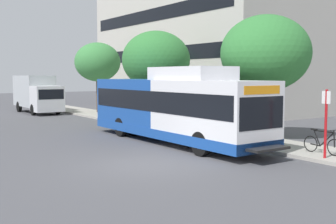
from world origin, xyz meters
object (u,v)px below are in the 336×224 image
(street_tree_near_stop, at_px, (265,53))
(box_truck_background, at_px, (37,93))
(bicycle_parked, at_px, (322,143))
(street_tree_mid_block, at_px, (156,60))
(transit_bus, at_px, (174,108))
(street_tree_far_block, at_px, (98,62))
(bus_stop_sign_pole, at_px, (326,118))

(street_tree_near_stop, height_order, box_truck_background, street_tree_near_stop)
(bicycle_parked, distance_m, street_tree_mid_block, 14.49)
(street_tree_mid_block, bearing_deg, transit_bus, -117.25)
(street_tree_near_stop, relative_size, street_tree_mid_block, 1.00)
(street_tree_far_block, distance_m, box_truck_background, 6.12)
(bicycle_parked, height_order, street_tree_mid_block, street_tree_mid_block)
(bus_stop_sign_pole, bearing_deg, transit_bus, 105.89)
(transit_bus, height_order, bus_stop_sign_pole, transit_bus)
(street_tree_mid_block, height_order, box_truck_background, street_tree_mid_block)
(bicycle_parked, distance_m, street_tree_near_stop, 6.13)
(transit_bus, xyz_separation_m, box_truck_background, (-0.30, 20.15, 0.04))
(street_tree_mid_block, bearing_deg, bicycle_parked, -94.76)
(bicycle_parked, height_order, street_tree_far_block, street_tree_far_block)
(bicycle_parked, bearing_deg, street_tree_near_stop, 70.92)
(bicycle_parked, xyz_separation_m, street_tree_far_block, (1.04, 22.85, 3.82))
(bicycle_parked, distance_m, street_tree_far_block, 23.19)
(street_tree_near_stop, distance_m, box_truck_background, 22.69)
(street_tree_far_block, bearing_deg, bus_stop_sign_pole, -94.21)
(transit_bus, bearing_deg, box_truck_background, 90.84)
(transit_bus, height_order, bicycle_parked, transit_bus)
(bus_stop_sign_pole, distance_m, street_tree_far_block, 23.67)
(transit_bus, distance_m, bus_stop_sign_pole, 7.34)
(street_tree_mid_block, distance_m, box_truck_background, 13.57)
(transit_bus, height_order, street_tree_mid_block, street_tree_mid_block)
(box_truck_background, bearing_deg, bus_stop_sign_pole, -85.16)
(bicycle_parked, relative_size, box_truck_background, 0.25)
(bicycle_parked, distance_m, box_truck_background, 26.81)
(bus_stop_sign_pole, height_order, box_truck_background, box_truck_background)
(transit_bus, distance_m, street_tree_mid_block, 8.81)
(street_tree_far_block, bearing_deg, box_truck_background, 136.95)
(bus_stop_sign_pole, bearing_deg, street_tree_near_stop, 66.32)
(street_tree_mid_block, bearing_deg, box_truck_background, 108.14)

